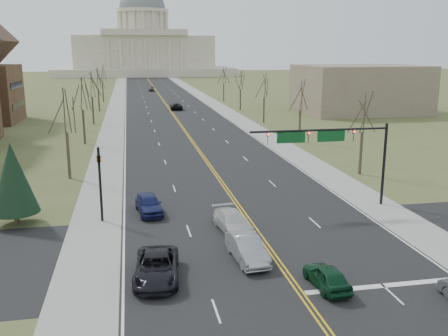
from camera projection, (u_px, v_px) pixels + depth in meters
name	position (u px, v px, depth m)	size (l,w,h in m)	color
ground	(295.00, 285.00, 28.90)	(600.00, 600.00, 0.00)	#4D552A
road	(163.00, 100.00, 134.00)	(20.00, 380.00, 0.01)	black
cross_road	(267.00, 246.00, 34.63)	(120.00, 14.00, 0.01)	black
sidewalk_left	(117.00, 101.00, 131.82)	(4.00, 380.00, 0.03)	gray
sidewalk_right	(207.00, 99.00, 136.18)	(4.00, 380.00, 0.03)	gray
center_line	(163.00, 100.00, 134.00)	(0.42, 380.00, 0.01)	gold
edge_line_left	(126.00, 101.00, 132.22)	(0.15, 380.00, 0.01)	silver
edge_line_right	(199.00, 99.00, 135.78)	(0.15, 380.00, 0.01)	silver
stop_bar	(383.00, 286.00, 28.85)	(9.50, 0.50, 0.01)	silver
capitol	(144.00, 48.00, 264.40)	(90.00, 60.00, 50.00)	beige
signal_mast	(330.00, 142.00, 41.81)	(12.12, 0.44, 7.20)	black
signal_left	(100.00, 176.00, 38.84)	(0.32, 0.36, 6.00)	black
tree_r_0	(363.00, 115.00, 53.13)	(3.74, 3.74, 8.50)	#3C3023
tree_l_0	(65.00, 113.00, 51.22)	(3.96, 3.96, 9.00)	#3C3023
tree_r_1	(301.00, 97.00, 72.24)	(3.74, 3.74, 8.50)	#3C3023
tree_l_1	(82.00, 96.00, 70.33)	(3.96, 3.96, 9.00)	#3C3023
tree_r_2	(264.00, 87.00, 91.35)	(3.74, 3.74, 8.50)	#3C3023
tree_l_2	(91.00, 86.00, 89.44)	(3.96, 3.96, 9.00)	#3C3023
tree_r_3	(240.00, 81.00, 110.46)	(3.74, 3.74, 8.50)	#3C3023
tree_l_3	(98.00, 79.00, 108.56)	(3.96, 3.96, 9.00)	#3C3023
tree_r_4	(224.00, 76.00, 129.57)	(3.74, 3.74, 8.50)	#3C3023
tree_l_4	(102.00, 75.00, 127.67)	(3.96, 3.96, 9.00)	#3C3023
conifer_l	(13.00, 178.00, 38.13)	(3.64, 3.64, 6.50)	#3C3023
bldg_right_mass	(359.00, 89.00, 107.63)	(25.00, 20.00, 10.00)	#726351
car_nb_inner_lead	(327.00, 276.00, 28.52)	(1.60, 3.97, 1.35)	#0C371D
car_sb_inner_lead	(247.00, 249.00, 32.15)	(1.69, 4.85, 1.60)	gray
car_sb_outer_lead	(157.00, 267.00, 29.48)	(2.58, 5.59, 1.55)	black
car_sb_inner_second	(232.00, 221.00, 37.46)	(2.03, 5.00, 1.45)	#BEBEBE
car_sb_outer_second	(149.00, 204.00, 41.43)	(1.90, 4.73, 1.61)	#161D50
car_far_nb	(176.00, 106.00, 112.96)	(2.60, 5.63, 1.56)	black
car_far_sb	(151.00, 88.00, 162.74)	(1.97, 4.89, 1.67)	#494D50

